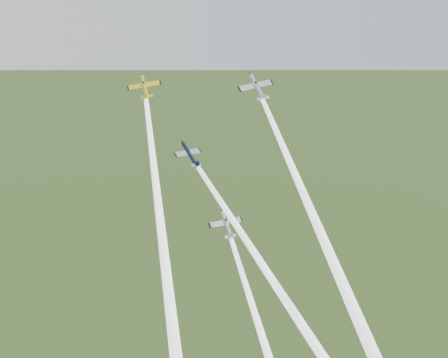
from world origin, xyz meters
TOP-DOWN VIEW (x-y plane):
  - plane_yellow at (-11.32, 6.26)m, footprint 7.37×7.23m
  - smoke_trail_yellow at (-18.37, -20.21)m, footprint 15.76×50.85m
  - plane_navy at (-4.54, 0.27)m, footprint 8.75×8.44m
  - smoke_trail_navy at (5.19, -24.08)m, footprint 20.72×47.01m
  - plane_silver_right at (10.72, -0.25)m, footprint 8.80×6.67m
  - smoke_trail_silver_right at (10.56, -23.68)m, footprint 2.78×44.06m
  - plane_silver_low at (0.11, -6.94)m, footprint 7.62×6.54m

SIDE VIEW (x-z plane):
  - smoke_trail_navy at x=5.19m, z-range 45.78..94.75m
  - smoke_trail_yellow at x=-18.37m, z-range 56.79..108.05m
  - plane_silver_low at x=0.11m, z-range 79.51..85.74m
  - smoke_trail_silver_right at x=10.56m, z-range 63.81..107.27m
  - plane_navy at x=-4.54m, z-range 92.86..99.37m
  - plane_silver_right at x=10.72m, z-range 104.90..112.37m
  - plane_yellow at x=-11.32m, z-range 106.22..112.62m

